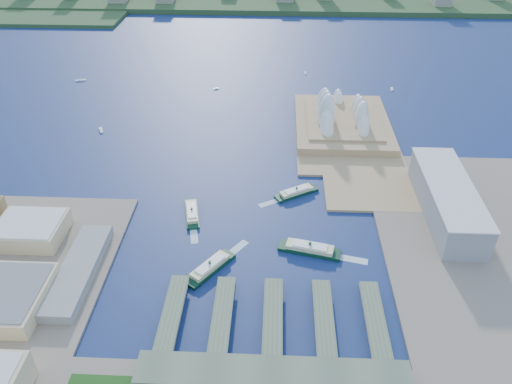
{
  "coord_description": "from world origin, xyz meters",
  "views": [
    {
      "loc": [
        12.99,
        -357.53,
        325.78
      ],
      "look_at": [
        -7.61,
        88.73,
        18.0
      ],
      "focal_mm": 35.0,
      "sensor_mm": 36.0,
      "label": 1
    }
  ],
  "objects_px": {
    "opera_house": "(344,107)",
    "ferry_d": "(310,247)",
    "toaster_building": "(447,200)",
    "ferry_b": "(297,191)",
    "ferry_c": "(210,266)",
    "ferry_a": "(192,211)"
  },
  "relations": [
    {
      "from": "opera_house",
      "to": "ferry_d",
      "type": "distance_m",
      "value": 272.98
    },
    {
      "from": "toaster_building",
      "to": "ferry_b",
      "type": "distance_m",
      "value": 161.5
    },
    {
      "from": "opera_house",
      "to": "ferry_c",
      "type": "height_order",
      "value": "opera_house"
    },
    {
      "from": "ferry_b",
      "to": "ferry_c",
      "type": "relative_size",
      "value": 0.91
    },
    {
      "from": "opera_house",
      "to": "ferry_b",
      "type": "xyz_separation_m",
      "value": [
        -67.46,
        -167.66,
        -27.05
      ]
    },
    {
      "from": "ferry_b",
      "to": "ferry_d",
      "type": "height_order",
      "value": "ferry_d"
    },
    {
      "from": "toaster_building",
      "to": "ferry_a",
      "type": "relative_size",
      "value": 3.0
    },
    {
      "from": "ferry_b",
      "to": "opera_house",
      "type": "bearing_deg",
      "value": 127.16
    },
    {
      "from": "opera_house",
      "to": "ferry_b",
      "type": "distance_m",
      "value": 182.73
    },
    {
      "from": "opera_house",
      "to": "toaster_building",
      "type": "relative_size",
      "value": 1.16
    },
    {
      "from": "toaster_building",
      "to": "ferry_c",
      "type": "relative_size",
      "value": 2.7
    },
    {
      "from": "ferry_b",
      "to": "toaster_building",
      "type": "bearing_deg",
      "value": 47.47
    },
    {
      "from": "opera_house",
      "to": "toaster_building",
      "type": "height_order",
      "value": "opera_house"
    },
    {
      "from": "ferry_d",
      "to": "ferry_a",
      "type": "bearing_deg",
      "value": 79.76
    },
    {
      "from": "ferry_a",
      "to": "ferry_c",
      "type": "height_order",
      "value": "ferry_c"
    },
    {
      "from": "toaster_building",
      "to": "ferry_b",
      "type": "height_order",
      "value": "toaster_building"
    },
    {
      "from": "ferry_a",
      "to": "opera_house",
      "type": "bearing_deg",
      "value": 37.79
    },
    {
      "from": "ferry_a",
      "to": "ferry_b",
      "type": "bearing_deg",
      "value": 9.69
    },
    {
      "from": "ferry_a",
      "to": "ferry_d",
      "type": "distance_m",
      "value": 135.23
    },
    {
      "from": "opera_house",
      "to": "ferry_a",
      "type": "height_order",
      "value": "opera_house"
    },
    {
      "from": "opera_house",
      "to": "ferry_d",
      "type": "bearing_deg",
      "value": -102.01
    },
    {
      "from": "ferry_b",
      "to": "ferry_c",
      "type": "bearing_deg",
      "value": -63.91
    }
  ]
}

